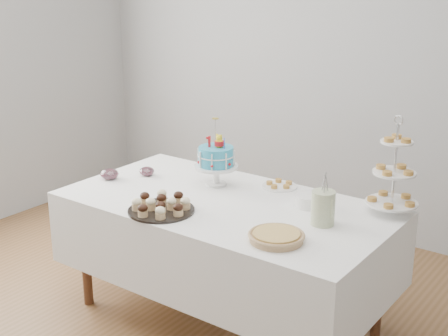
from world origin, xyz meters
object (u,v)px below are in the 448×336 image
Objects in this scene: pie at (276,236)px; plate_stack at (310,200)px; table at (225,238)px; jam_bowl_b at (147,171)px; utensil_pitcher at (323,206)px; birthday_cake at (216,167)px; jam_bowl_a at (110,174)px; pastry_plate at (279,185)px; cupcake_tray at (161,205)px; tiered_stand at (394,173)px.

pie is 1.62× the size of plate_stack.
table is 0.55m from plate_stack.
pie reaches higher than table.
pie is (0.52, -0.29, 0.25)m from table.
jam_bowl_b is 0.35× the size of utensil_pitcher.
birthday_cake is 1.49× the size of utensil_pitcher.
jam_bowl_a reaches higher than table.
jam_bowl_a is (-0.96, -0.51, 0.02)m from pastry_plate.
cupcake_tray is at bearing -138.00° from plate_stack.
cupcake_tray reaches higher than plate_stack.
birthday_cake is 1.13× the size of cupcake_tray.
pie is 1.28m from jam_bowl_b.
tiered_stand is (1.04, 0.73, 0.19)m from cupcake_tray.
pie is at bearing -57.57° from birthday_cake.
table is at bearing 150.85° from pie.
pie is 0.51× the size of tiered_stand.
cupcake_tray is at bearing -19.32° from jam_bowl_a.
birthday_cake reaches higher than plate_stack.
cupcake_tray is (-0.20, -0.33, 0.27)m from table.
pastry_plate is 1.09m from jam_bowl_a.
utensil_pitcher reaches higher than pastry_plate.
tiered_stand is (0.84, 0.40, 0.46)m from table.
birthday_cake is 0.84m from utensil_pitcher.
table is 5.15× the size of cupcake_tray.
pastry_plate is (-0.72, -0.00, -0.22)m from tiered_stand.
plate_stack reaches higher than pastry_plate.
plate_stack is (0.43, 0.23, 0.26)m from table.
pastry_plate is at bearing 73.14° from table.
tiered_stand is at bearing 16.84° from jam_bowl_a.
jam_bowl_b is at bearing -168.45° from tiered_stand.
jam_bowl_a is 0.24m from jam_bowl_b.
plate_stack is at bearing 42.00° from cupcake_tray.
pie is at bearing -79.37° from plate_stack.
cupcake_tray is 0.65m from jam_bowl_b.
jam_bowl_a is at bearing -152.13° from pastry_plate.
cupcake_tray is at bearing -138.37° from utensil_pitcher.
pie is at bearing -114.50° from tiered_stand.
jam_bowl_b is (-1.54, -0.31, -0.20)m from tiered_stand.
jam_bowl_b is at bearing 172.96° from table.
plate_stack is 1.81× the size of jam_bowl_b.
pastry_plate is at bearing 66.38° from cupcake_tray.
jam_bowl_b is at bearing -159.00° from pastry_plate.
tiered_stand is 0.45m from utensil_pitcher.
jam_bowl_a is at bearing -157.17° from utensil_pitcher.
pie is at bearing -59.80° from pastry_plate.
tiered_stand reaches higher than cupcake_tray.
birthday_cake is at bearing -149.95° from pastry_plate.
cupcake_tray is 0.68m from jam_bowl_a.
birthday_cake is 0.65m from plate_stack.
jam_bowl_b reaches higher than pie.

